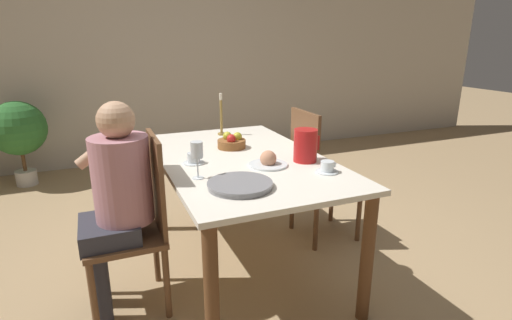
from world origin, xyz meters
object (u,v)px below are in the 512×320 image
teacup_near_person (327,168)px  red_pitcher (305,145)px  bread_plate (268,161)px  serving_tray (240,185)px  chair_opposite (317,174)px  wine_glass_water (197,151)px  candlestick_tall (221,119)px  teacup_across (194,159)px  potted_plant (18,130)px  person_seated (116,193)px  chair_person_side (138,221)px  fruit_bowl (232,142)px

teacup_near_person → red_pitcher: bearing=92.9°
bread_plate → serving_tray: bearing=-135.6°
teacup_near_person → serving_tray: bearing=-176.0°
chair_opposite → red_pitcher: bearing=-40.1°
wine_glass_water → bread_plate: size_ratio=0.89×
bread_plate → candlestick_tall: 0.84m
teacup_across → candlestick_tall: bearing=59.3°
teacup_near_person → teacup_across: bearing=145.5°
serving_tray → bread_plate: bread_plate is taller
candlestick_tall → potted_plant: 2.36m
chair_opposite → bread_plate: (-0.58, -0.40, 0.28)m
person_seated → red_pitcher: 1.10m
teacup_across → potted_plant: potted_plant is taller
chair_opposite → person_seated: bearing=-76.8°
wine_glass_water → candlestick_tall: 0.99m
chair_person_side → wine_glass_water: chair_person_side is taller
bread_plate → candlestick_tall: size_ratio=0.71×
potted_plant → red_pitcher: bearing=-53.6°
chair_opposite → teacup_near_person: (-0.33, -0.63, 0.28)m
wine_glass_water → person_seated: bearing=163.6°
chair_person_side → person_seated: person_seated is taller
bread_plate → fruit_bowl: size_ratio=1.19×
person_seated → fruit_bowl: 0.87m
fruit_bowl → candlestick_tall: (0.05, 0.39, 0.08)m
chair_opposite → fruit_bowl: (-0.65, 0.05, 0.29)m
red_pitcher → teacup_near_person: bearing=-87.1°
chair_person_side → teacup_across: bearing=-69.4°
red_pitcher → wine_glass_water: 0.68m
fruit_bowl → bread_plate: bearing=-81.5°
bread_plate → candlestick_tall: bearing=91.1°
chair_opposite → bread_plate: chair_opposite is taller
chair_person_side → red_pitcher: size_ratio=5.04×
wine_glass_water → candlestick_tall: candlestick_tall is taller
teacup_near_person → chair_person_side: bearing=163.0°
bread_plate → fruit_bowl: (-0.07, 0.45, 0.01)m
person_seated → teacup_across: person_seated is taller
wine_glass_water → red_pitcher: bearing=4.6°
person_seated → serving_tray: (0.57, -0.33, 0.08)m
person_seated → chair_opposite: bearing=-76.8°
wine_glass_water → teacup_near_person: size_ratio=1.58×
teacup_across → candlestick_tall: size_ratio=0.40×
teacup_across → serving_tray: size_ratio=0.39×
serving_tray → candlestick_tall: candlestick_tall is taller
bread_plate → wine_glass_water: bearing=-172.6°
serving_tray → fruit_bowl: bearing=74.0°
teacup_near_person → potted_plant: bearing=124.3°
candlestick_tall → wine_glass_water: bearing=-115.0°
teacup_across → serving_tray: (0.11, -0.48, -0.01)m
chair_opposite → red_pitcher: chair_opposite is taller
chair_person_side → potted_plant: size_ratio=1.13×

